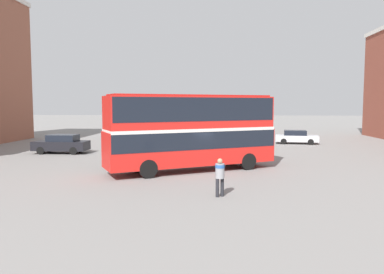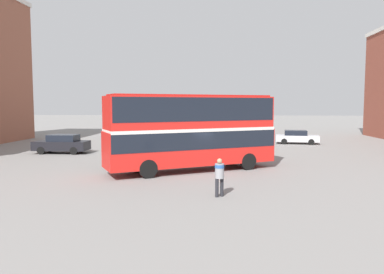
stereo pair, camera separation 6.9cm
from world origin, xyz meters
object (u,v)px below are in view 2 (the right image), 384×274
Objects in this scene: parked_car_side_street at (62,144)px; pedestrian_foreground at (219,173)px; parked_car_kerb_far at (297,137)px; double_decker_bus at (192,128)px; parked_car_kerb_near at (176,138)px.

pedestrian_foreground is at bearing 133.51° from parked_car_side_street.
pedestrian_foreground is 25.16m from parked_car_kerb_far.
pedestrian_foreground reaches higher than parked_car_side_street.
pedestrian_foreground is (1.71, -6.56, -1.68)m from double_decker_bus.
parked_car_side_street is (-21.96, -9.30, 0.09)m from parked_car_kerb_far.
parked_car_side_street is at bearing 10.43° from pedestrian_foreground.
parked_car_kerb_far is at bearing 22.79° from parked_car_kerb_near.
double_decker_bus is 15.35m from parked_car_kerb_near.
pedestrian_foreground is 0.39× the size of parked_car_side_street.
parked_car_kerb_far is 1.01× the size of parked_car_side_street.
parked_car_side_street reaches higher than parked_car_kerb_near.
parked_car_kerb_near is at bearing -141.81° from parked_car_side_street.
pedestrian_foreground reaches higher than parked_car_kerb_far.
parked_car_kerb_near is at bearing -161.49° from parked_car_kerb_far.
double_decker_bus is 20.01m from parked_car_kerb_far.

